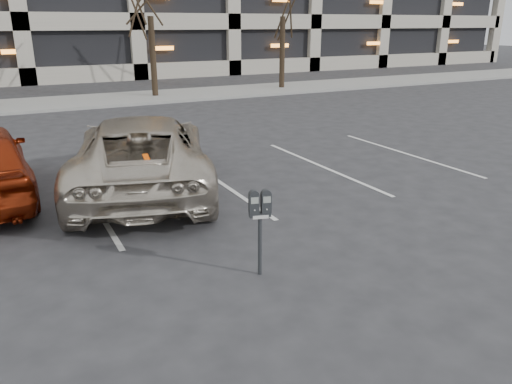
% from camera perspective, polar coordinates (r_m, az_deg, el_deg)
% --- Properties ---
extents(ground, '(140.00, 140.00, 0.00)m').
position_cam_1_polar(ground, '(8.83, -6.57, -4.18)').
color(ground, '#28282B').
rests_on(ground, ground).
extents(sidewalk, '(80.00, 4.00, 0.12)m').
position_cam_1_polar(sidewalk, '(24.04, -20.70, 9.55)').
color(sidewalk, gray).
rests_on(sidewalk, ground).
extents(stall_lines, '(16.90, 5.20, 0.00)m').
position_cam_1_polar(stall_lines, '(10.60, -18.20, -1.02)').
color(stall_lines, silver).
rests_on(stall_lines, ground).
extents(parking_meter, '(0.34, 0.20, 1.25)m').
position_cam_1_polar(parking_meter, '(6.87, 0.46, -2.28)').
color(parking_meter, black).
rests_on(parking_meter, ground).
extents(suv_silver, '(4.20, 6.33, 1.62)m').
position_cam_1_polar(suv_silver, '(10.84, -12.95, 4.32)').
color(suv_silver, beige).
rests_on(suv_silver, ground).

